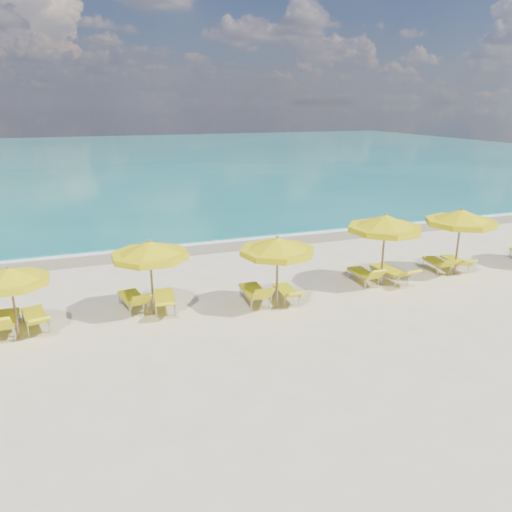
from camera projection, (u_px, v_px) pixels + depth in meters
name	position (u px, v px, depth m)	size (l,w,h in m)	color
ground_plane	(272.00, 304.00, 16.16)	(120.00, 120.00, 0.00)	beige
ocean	(122.00, 157.00, 59.25)	(120.00, 80.00, 0.30)	#136F6B
wet_sand_band	(212.00, 245.00, 22.80)	(120.00, 2.60, 0.01)	tan
foam_line	(207.00, 241.00, 23.52)	(120.00, 1.20, 0.03)	white
whitecap_near	(71.00, 213.00, 29.45)	(14.00, 0.36, 0.05)	white
whitecap_far	(254.00, 183.00, 40.32)	(18.00, 0.30, 0.05)	white
umbrella_2	(10.00, 277.00, 13.33)	(2.72, 2.72, 2.10)	#986F4C
umbrella_3	(150.00, 251.00, 14.84)	(3.09, 3.09, 2.38)	#986F4C
umbrella_4	(277.00, 246.00, 15.26)	(2.70, 2.70, 2.39)	#986F4C
umbrella_5	(385.00, 224.00, 17.20)	(3.21, 3.21, 2.63)	#986F4C
umbrella_6	(461.00, 218.00, 18.31)	(2.85, 2.85, 2.58)	#986F4C
lounger_2_left	(5.00, 326.00, 14.03)	(0.70, 1.90, 0.93)	#A5A8AD
lounger_2_right	(36.00, 321.00, 14.40)	(0.93, 1.91, 0.74)	#A5A8AD
lounger_3_left	(134.00, 303.00, 15.67)	(0.92, 1.89, 0.86)	#A5A8AD
lounger_3_right	(165.00, 303.00, 15.67)	(0.87, 2.00, 0.71)	#A5A8AD
lounger_4_left	(255.00, 296.00, 16.15)	(0.74, 1.94, 0.92)	#A5A8AD
lounger_4_right	(286.00, 295.00, 16.40)	(0.64, 1.70, 0.68)	#A5A8AD
lounger_5_left	(364.00, 278.00, 17.95)	(0.63, 1.74, 0.84)	#A5A8AD
lounger_5_right	(390.00, 275.00, 18.14)	(0.88, 2.07, 0.79)	#A5A8AD
lounger_6_left	(437.00, 266.00, 19.27)	(0.86, 1.77, 0.77)	#A5A8AD
lounger_6_right	(455.00, 264.00, 19.50)	(0.84, 1.79, 0.70)	#A5A8AD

